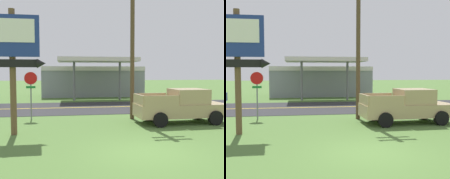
# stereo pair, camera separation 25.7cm
# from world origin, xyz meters

# --- Properties ---
(ground_plane) EXTENTS (180.00, 180.00, 0.00)m
(ground_plane) POSITION_xyz_m (0.00, 0.00, 0.00)
(ground_plane) COLOR #4C7033
(road_asphalt) EXTENTS (140.00, 8.00, 0.02)m
(road_asphalt) POSITION_xyz_m (0.00, 13.00, 0.01)
(road_asphalt) COLOR #2B2B2D
(road_asphalt) RESTS_ON ground
(road_centre_line) EXTENTS (126.00, 0.20, 0.01)m
(road_centre_line) POSITION_xyz_m (0.00, 13.00, 0.02)
(road_centre_line) COLOR gold
(road_centre_line) RESTS_ON road_asphalt
(motel_sign) EXTENTS (2.75, 0.54, 5.82)m
(motel_sign) POSITION_xyz_m (-5.26, 3.64, 3.91)
(motel_sign) COLOR brown
(motel_sign) RESTS_ON ground
(stop_sign) EXTENTS (0.80, 0.08, 2.95)m
(stop_sign) POSITION_xyz_m (-5.09, 7.95, 2.03)
(stop_sign) COLOR slate
(stop_sign) RESTS_ON ground
(utility_pole) EXTENTS (1.69, 0.26, 9.65)m
(utility_pole) POSITION_xyz_m (1.13, 7.09, 5.10)
(utility_pole) COLOR brown
(utility_pole) RESTS_ON ground
(gas_station) EXTENTS (12.00, 11.50, 4.40)m
(gas_station) POSITION_xyz_m (0.21, 24.58, 1.94)
(gas_station) COLOR gray
(gas_station) RESTS_ON ground
(pickup_tan_parked_on_lawn) EXTENTS (5.26, 2.37, 1.96)m
(pickup_tan_parked_on_lawn) POSITION_xyz_m (3.64, 5.34, 0.96)
(pickup_tan_parked_on_lawn) COLOR tan
(pickup_tan_parked_on_lawn) RESTS_ON ground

